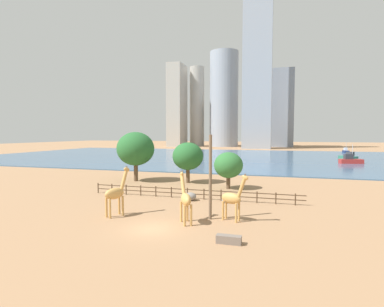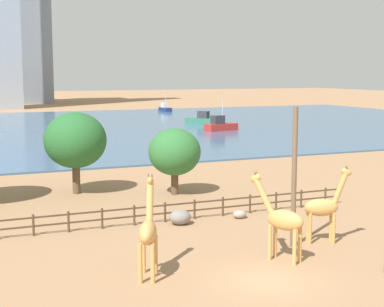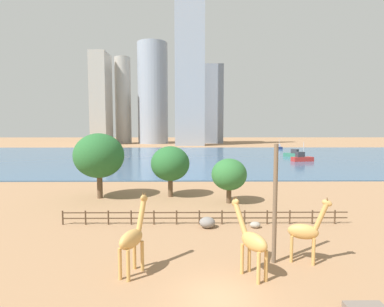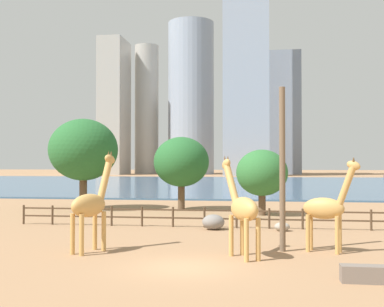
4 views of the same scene
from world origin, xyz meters
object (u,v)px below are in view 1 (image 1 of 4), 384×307
object	(u,v)px
giraffe_young	(233,198)
feeding_trough	(229,239)
utility_pole	(210,177)
tree_right_tall	(228,165)
tree_left_large	(136,149)
boat_ferry	(348,157)
boulder_by_pole	(226,200)
boat_tug	(346,151)
boulder_near_fence	(190,196)
boat_sailboat	(350,160)
giraffe_companion	(116,193)
giraffe_tall	(185,199)
tree_center_broad	(188,156)

from	to	relation	value
giraffe_young	feeding_trough	world-z (taller)	giraffe_young
utility_pole	tree_right_tall	size ratio (longest dim) A/B	1.48
feeding_trough	tree_right_tall	size ratio (longest dim) A/B	0.34
tree_left_large	boat_ferry	xyz separation A→B (m)	(42.72, 52.72, -4.35)
utility_pole	boulder_by_pole	world-z (taller)	utility_pole
boulder_by_pole	boat_tug	world-z (taller)	boat_tug
boulder_near_fence	boulder_by_pole	world-z (taller)	boulder_near_fence
boulder_near_fence	boat_sailboat	bearing A→B (deg)	61.72
giraffe_companion	utility_pole	world-z (taller)	utility_pole
utility_pole	boulder_by_pole	size ratio (longest dim) A/B	8.32
feeding_trough	boat_sailboat	xyz separation A→B (m)	(21.26, 64.33, 0.75)
giraffe_tall	boat_tug	bearing A→B (deg)	-47.57
boulder_by_pole	boat_tug	size ratio (longest dim) A/B	0.20
giraffe_tall	utility_pole	size ratio (longest dim) A/B	0.58
boulder_by_pole	giraffe_tall	bearing A→B (deg)	-103.81
boulder_by_pole	boat_tug	bearing A→B (deg)	72.27
feeding_trough	giraffe_companion	bearing A→B (deg)	159.90
boulder_near_fence	tree_center_broad	distance (m)	13.37
utility_pole	boat_sailboat	size ratio (longest dim) A/B	1.31
giraffe_companion	feeding_trough	world-z (taller)	giraffe_companion
utility_pole	boulder_near_fence	xyz separation A→B (m)	(-3.94, 6.93, -3.42)
feeding_trough	boat_sailboat	bearing A→B (deg)	71.71
tree_center_broad	boat_sailboat	size ratio (longest dim) A/B	1.09
boat_sailboat	boulder_near_fence	bearing A→B (deg)	-131.57
giraffe_companion	feeding_trough	size ratio (longest dim) A/B	2.65
giraffe_companion	boat_tug	xyz separation A→B (m)	(41.05, 107.92, -1.32)
tree_left_large	tree_right_tall	bearing A→B (deg)	-9.54
tree_left_large	utility_pole	bearing A→B (deg)	-47.55
giraffe_tall	boat_sailboat	world-z (taller)	boat_sailboat
giraffe_companion	boulder_by_pole	size ratio (longest dim) A/B	5.10
giraffe_tall	boulder_near_fence	xyz separation A→B (m)	(-2.11, 8.71, -1.68)
boulder_near_fence	boat_tug	world-z (taller)	boat_tug
tree_left_large	tree_right_tall	size ratio (longest dim) A/B	1.55
giraffe_young	utility_pole	distance (m)	2.74
giraffe_tall	boat_tug	distance (m)	113.48
feeding_trough	giraffe_tall	bearing A→B (deg)	139.08
tree_right_tall	boat_sailboat	size ratio (longest dim) A/B	0.88
giraffe_companion	boulder_by_pole	world-z (taller)	giraffe_companion
giraffe_young	boulder_near_fence	size ratio (longest dim) A/B	3.19
tree_right_tall	boat_sailboat	xyz separation A→B (m)	(24.77, 42.98, -2.33)
giraffe_companion	boat_ferry	bearing A→B (deg)	-1.18
tree_right_tall	boat_sailboat	world-z (taller)	boat_sailboat
giraffe_tall	boat_tug	xyz separation A→B (m)	(33.97, 108.27, -1.26)
boat_sailboat	boat_tug	size ratio (longest dim) A/B	1.27
tree_left_large	boat_sailboat	xyz separation A→B (m)	(40.69, 40.31, -4.31)
boulder_by_pole	tree_right_tall	distance (m)	9.44
utility_pole	feeding_trough	size ratio (longest dim) A/B	4.33
boat_sailboat	giraffe_companion	bearing A→B (deg)	-131.92
utility_pole	giraffe_tall	bearing A→B (deg)	-135.79
boulder_by_pole	boat_tug	distance (m)	104.60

